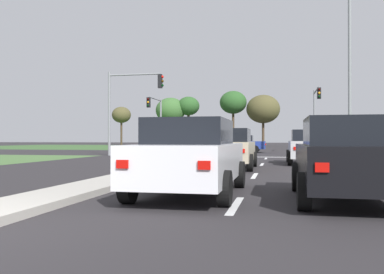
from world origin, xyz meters
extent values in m
plane|color=#282628|center=(0.00, 30.00, 0.00)|extent=(200.00, 200.00, 0.00)
cube|color=#385B2D|center=(-25.50, 54.50, 0.00)|extent=(35.00, 35.00, 0.01)
cube|color=#ADA89E|center=(0.00, 11.00, 0.07)|extent=(1.20, 22.00, 0.14)
cube|color=gray|center=(0.00, 55.00, 0.07)|extent=(1.20, 36.00, 0.14)
cube|color=silver|center=(3.50, 3.04, 0.01)|extent=(0.14, 2.00, 0.01)
cube|color=silver|center=(3.50, 9.04, 0.01)|extent=(0.14, 2.00, 0.01)
cube|color=silver|center=(3.50, 15.04, 0.01)|extent=(0.14, 2.00, 0.01)
cube|color=silver|center=(3.50, 21.04, 0.01)|extent=(0.14, 2.00, 0.01)
cube|color=silver|center=(6.85, 12.00, 0.01)|extent=(0.14, 24.00, 0.01)
cube|color=silver|center=(3.80, 23.00, 0.01)|extent=(6.40, 0.50, 0.01)
cube|color=silver|center=(-6.40, 24.80, 0.01)|extent=(0.70, 2.80, 0.01)
cube|color=silver|center=(-5.25, 24.80, 0.01)|extent=(0.70, 2.80, 0.01)
cube|color=silver|center=(-4.10, 24.80, 0.01)|extent=(0.70, 2.80, 0.01)
cube|color=silver|center=(-2.95, 24.80, 0.01)|extent=(0.70, 2.80, 0.01)
cube|color=silver|center=(-1.80, 24.80, 0.01)|extent=(0.70, 2.80, 0.01)
cube|color=#BCAD8E|center=(2.31, 12.12, 0.69)|extent=(1.85, 4.14, 0.75)
cube|color=black|center=(2.31, 11.97, 1.33)|extent=(1.63, 1.91, 0.52)
cube|color=red|center=(1.61, 10.03, 0.77)|extent=(0.20, 0.04, 0.14)
cube|color=red|center=(3.01, 10.03, 0.77)|extent=(0.20, 0.04, 0.14)
cylinder|color=black|center=(1.39, 13.45, 0.32)|extent=(0.22, 0.64, 0.64)
cylinder|color=black|center=(3.23, 13.45, 0.32)|extent=(0.22, 0.64, 0.64)
cylinder|color=black|center=(1.39, 10.79, 0.32)|extent=(0.22, 0.64, 0.64)
cylinder|color=black|center=(3.23, 10.79, 0.32)|extent=(0.22, 0.64, 0.64)
cube|color=#B7B7BC|center=(5.68, 15.91, 0.70)|extent=(1.86, 4.20, 0.77)
cube|color=black|center=(5.68, 15.76, 1.35)|extent=(1.64, 1.93, 0.52)
cube|color=red|center=(4.97, 13.78, 0.78)|extent=(0.20, 0.04, 0.14)
cube|color=red|center=(6.39, 13.78, 0.78)|extent=(0.20, 0.04, 0.14)
cylinder|color=black|center=(4.75, 17.25, 0.32)|extent=(0.22, 0.64, 0.64)
cylinder|color=black|center=(6.61, 17.25, 0.32)|extent=(0.22, 0.64, 0.64)
cylinder|color=black|center=(4.75, 14.56, 0.32)|extent=(0.22, 0.64, 0.64)
cylinder|color=black|center=(6.61, 14.56, 0.32)|extent=(0.22, 0.64, 0.64)
cube|color=silver|center=(2.44, 4.32, 0.70)|extent=(1.78, 4.49, 0.75)
cube|color=black|center=(2.44, 4.17, 1.33)|extent=(1.57, 2.07, 0.52)
cube|color=red|center=(1.76, 2.05, 0.77)|extent=(0.20, 0.04, 0.14)
cube|color=red|center=(3.12, 2.05, 0.77)|extent=(0.20, 0.04, 0.14)
cylinder|color=black|center=(1.55, 5.75, 0.32)|extent=(0.22, 0.64, 0.64)
cylinder|color=black|center=(3.33, 5.75, 0.32)|extent=(0.22, 0.64, 0.64)
cylinder|color=black|center=(1.55, 2.88, 0.32)|extent=(0.22, 0.64, 0.64)
cylinder|color=black|center=(3.33, 2.88, 0.32)|extent=(0.22, 0.64, 0.64)
cube|color=black|center=(5.53, 4.06, 0.69)|extent=(1.74, 4.13, 0.75)
cube|color=black|center=(5.53, 3.91, 1.33)|extent=(1.53, 1.90, 0.52)
cube|color=red|center=(4.87, 1.98, 0.77)|extent=(0.20, 0.04, 0.14)
cylinder|color=black|center=(4.66, 5.38, 0.32)|extent=(0.22, 0.64, 0.64)
cylinder|color=black|center=(6.40, 5.38, 0.32)|extent=(0.22, 0.64, 0.64)
cylinder|color=black|center=(4.66, 2.74, 0.32)|extent=(0.22, 0.64, 0.64)
cube|color=#A31919|center=(-2.27, 39.90, 0.65)|extent=(1.82, 4.31, 0.66)
cube|color=black|center=(-2.27, 40.05, 1.24)|extent=(1.60, 1.98, 0.52)
cube|color=red|center=(-1.57, 42.08, 0.72)|extent=(0.20, 0.04, 0.14)
cube|color=red|center=(-2.96, 42.08, 0.72)|extent=(0.20, 0.04, 0.14)
cylinder|color=black|center=(-1.35, 38.52, 0.32)|extent=(0.22, 0.64, 0.64)
cylinder|color=black|center=(-3.18, 38.52, 0.32)|extent=(0.22, 0.64, 0.64)
cylinder|color=black|center=(-1.35, 41.28, 0.32)|extent=(0.22, 0.64, 0.64)
cylinder|color=black|center=(-3.18, 41.28, 0.32)|extent=(0.22, 0.64, 0.64)
cube|color=#19565B|center=(-2.16, 56.95, 0.65)|extent=(1.79, 4.40, 0.66)
cube|color=black|center=(-2.16, 57.10, 1.24)|extent=(1.57, 2.02, 0.52)
cube|color=red|center=(-1.48, 59.17, 0.72)|extent=(0.20, 0.04, 0.14)
cube|color=red|center=(-2.84, 59.17, 0.72)|extent=(0.20, 0.04, 0.14)
cylinder|color=black|center=(-1.26, 55.54, 0.32)|extent=(0.22, 0.64, 0.64)
cylinder|color=black|center=(-3.05, 55.54, 0.32)|extent=(0.22, 0.64, 0.64)
cylinder|color=black|center=(-1.26, 58.36, 0.32)|extent=(0.22, 0.64, 0.64)
cylinder|color=black|center=(-3.05, 58.36, 0.32)|extent=(0.22, 0.64, 0.64)
cube|color=navy|center=(0.85, 31.89, 0.65)|extent=(4.57, 1.84, 0.66)
cube|color=black|center=(1.00, 31.89, 1.24)|extent=(2.10, 1.62, 0.52)
cube|color=red|center=(3.15, 31.20, 0.72)|extent=(0.04, 0.20, 0.14)
cube|color=red|center=(3.15, 32.59, 0.72)|extent=(0.04, 0.20, 0.14)
cylinder|color=black|center=(-0.61, 30.98, 0.32)|extent=(0.64, 0.22, 0.64)
cylinder|color=black|center=(-0.61, 32.81, 0.32)|extent=(0.64, 0.22, 0.64)
cylinder|color=black|center=(2.31, 30.98, 0.32)|extent=(0.64, 0.22, 0.64)
cylinder|color=black|center=(2.31, 32.81, 0.32)|extent=(0.64, 0.22, 0.64)
cube|color=#161E47|center=(-4.31, 28.33, 0.68)|extent=(4.12, 1.80, 0.72)
cube|color=black|center=(-4.46, 28.33, 1.30)|extent=(1.90, 1.58, 0.52)
cube|color=red|center=(-6.39, 29.01, 0.75)|extent=(0.04, 0.20, 0.14)
cube|color=red|center=(-6.39, 27.64, 0.75)|extent=(0.04, 0.20, 0.14)
cylinder|color=black|center=(-2.99, 29.23, 0.32)|extent=(0.64, 0.22, 0.64)
cylinder|color=black|center=(-2.99, 27.43, 0.32)|extent=(0.64, 0.22, 0.64)
cylinder|color=black|center=(-5.63, 29.23, 0.32)|extent=(0.64, 0.22, 0.64)
cylinder|color=black|center=(-5.63, 27.43, 0.32)|extent=(0.64, 0.22, 0.64)
cylinder|color=gray|center=(7.60, 36.60, 2.91)|extent=(0.18, 0.18, 5.82)
cylinder|color=gray|center=(7.60, 34.30, 5.57)|extent=(0.12, 4.60, 0.12)
cube|color=black|center=(7.60, 32.00, 5.05)|extent=(0.32, 0.26, 0.95)
sphere|color=#360503|center=(7.60, 31.84, 5.35)|extent=(0.20, 0.20, 0.20)
sphere|color=orange|center=(7.60, 31.84, 5.05)|extent=(0.20, 0.20, 0.20)
sphere|color=black|center=(7.60, 31.84, 4.75)|extent=(0.20, 0.20, 0.20)
cylinder|color=gray|center=(-7.60, 23.40, 2.99)|extent=(0.18, 0.18, 5.98)
cylinder|color=gray|center=(-5.71, 23.40, 5.73)|extent=(3.77, 0.12, 0.12)
cube|color=black|center=(-3.83, 23.40, 5.21)|extent=(0.26, 0.32, 0.95)
sphere|color=red|center=(-3.67, 23.40, 5.51)|extent=(0.20, 0.20, 0.20)
sphere|color=#3A2405|center=(-3.67, 23.40, 5.21)|extent=(0.20, 0.20, 0.20)
sphere|color=black|center=(-3.67, 23.40, 4.91)|extent=(0.20, 0.20, 0.20)
cylinder|color=gray|center=(-7.60, 36.60, 2.68)|extent=(0.18, 0.18, 5.37)
cylinder|color=gray|center=(-7.60, 34.55, 5.12)|extent=(0.12, 4.09, 0.12)
cube|color=black|center=(-7.60, 32.51, 4.59)|extent=(0.32, 0.26, 0.95)
sphere|color=#360503|center=(-7.60, 32.35, 4.89)|extent=(0.20, 0.20, 0.20)
sphere|color=orange|center=(-7.60, 32.35, 4.59)|extent=(0.20, 0.20, 0.20)
sphere|color=black|center=(-7.60, 32.35, 4.29)|extent=(0.20, 0.20, 0.20)
cylinder|color=gray|center=(8.60, 22.90, 5.49)|extent=(0.20, 0.20, 10.98)
cylinder|color=#4C4C4C|center=(-0.30, 39.47, 0.55)|extent=(0.16, 0.16, 0.81)
cylinder|color=#9E8966|center=(-0.30, 39.47, 1.38)|extent=(0.34, 0.34, 0.85)
sphere|color=tan|center=(-0.30, 39.47, 1.93)|extent=(0.24, 0.24, 0.24)
cylinder|color=#423323|center=(-22.81, 64.25, 2.25)|extent=(0.35, 0.35, 4.51)
ellipsoid|color=#4C4728|center=(-22.81, 64.25, 5.42)|extent=(3.33, 3.33, 2.83)
cylinder|color=#423323|center=(-13.34, 62.20, 2.30)|extent=(0.33, 0.33, 4.59)
ellipsoid|color=#38602D|center=(-13.34, 62.20, 5.95)|extent=(4.93, 4.93, 4.19)
cylinder|color=#423323|center=(-10.34, 62.43, 2.82)|extent=(0.44, 0.44, 5.64)
ellipsoid|color=#285123|center=(-10.34, 62.43, 6.64)|extent=(3.65, 3.65, 3.10)
cylinder|color=#423323|center=(-3.16, 64.62, 3.03)|extent=(0.41, 0.41, 6.06)
ellipsoid|color=#285123|center=(-3.16, 64.62, 7.30)|extent=(4.49, 4.49, 3.82)
cylinder|color=#423323|center=(1.79, 64.36, 2.29)|extent=(0.42, 0.42, 4.58)
ellipsoid|color=#4C4728|center=(1.79, 64.36, 6.09)|extent=(5.47, 5.47, 4.65)
camera|label=1|loc=(4.25, -4.29, 1.18)|focal=38.70mm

